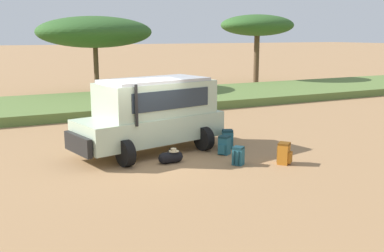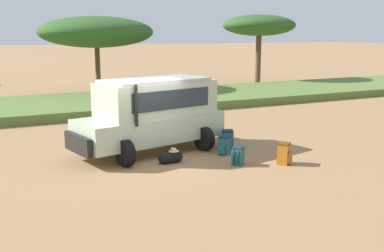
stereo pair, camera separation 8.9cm
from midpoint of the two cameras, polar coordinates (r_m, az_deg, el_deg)
name	(u,v)px [view 1 (the left image)]	position (r m, az deg, el deg)	size (l,w,h in m)	color
ground_plane	(149,159)	(14.22, -5.66, -4.24)	(320.00, 320.00, 0.00)	#9E754C
grass_bank	(75,105)	(24.33, -14.75, 2.59)	(120.00, 7.00, 0.44)	#5B7538
safari_vehicle	(153,113)	(14.92, -5.18, 1.62)	(5.48, 3.37, 2.44)	#B2C6A8
backpack_beside_front_wheel	(227,139)	(15.47, 4.37, -1.71)	(0.46, 0.48, 0.65)	#235B6B
backpack_cluster_center	(238,156)	(13.59, 5.73, -3.80)	(0.45, 0.43, 0.56)	#235B6B
backpack_near_rear_wheel	(224,145)	(14.70, 3.94, -2.46)	(0.47, 0.44, 0.62)	#235B6B
backpack_outermost	(284,154)	(13.87, 11.46, -3.45)	(0.50, 0.51, 0.66)	#B26619
duffel_bag_low_black_case	(171,157)	(13.75, -2.91, -3.97)	(0.80, 0.35, 0.45)	black
acacia_tree_right_mid	(95,32)	(29.22, -12.34, 11.57)	(7.16, 6.57, 4.97)	brown
acacia_tree_far_right	(257,26)	(35.67, 8.23, 12.49)	(5.86, 5.00, 5.35)	brown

